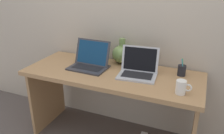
{
  "coord_description": "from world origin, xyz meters",
  "views": [
    {
      "loc": [
        0.74,
        -1.77,
        1.58
      ],
      "look_at": [
        0.0,
        0.0,
        0.8
      ],
      "focal_mm": 36.5,
      "sensor_mm": 36.0,
      "label": 1
    }
  ],
  "objects": [
    {
      "name": "back_wall",
      "position": [
        0.0,
        0.36,
        1.2
      ],
      "size": [
        4.4,
        0.04,
        2.4
      ],
      "primitive_type": "cube",
      "color": "#BCAD99",
      "rests_on": "ground"
    },
    {
      "name": "laptop_right",
      "position": [
        0.24,
        0.04,
        0.81
      ],
      "size": [
        0.35,
        0.28,
        0.24
      ],
      "color": "#B2B2B7",
      "rests_on": "desk"
    },
    {
      "name": "desk",
      "position": [
        0.0,
        0.0,
        0.6
      ],
      "size": [
        1.62,
        0.64,
        0.75
      ],
      "color": "#AD7F51",
      "rests_on": "ground"
    },
    {
      "name": "pen_cup",
      "position": [
        0.6,
        0.17,
        0.8
      ],
      "size": [
        0.07,
        0.07,
        0.17
      ],
      "color": "black",
      "rests_on": "desk"
    },
    {
      "name": "laptop_left",
      "position": [
        -0.24,
        0.03,
        0.82
      ],
      "size": [
        0.36,
        0.27,
        0.25
      ],
      "color": "#333338",
      "rests_on": "desk"
    },
    {
      "name": "coffee_mug",
      "position": [
        0.63,
        -0.18,
        0.81
      ],
      "size": [
        0.12,
        0.08,
        0.11
      ],
      "color": "white",
      "rests_on": "desk"
    },
    {
      "name": "green_vase",
      "position": [
        0.0,
        0.26,
        0.85
      ],
      "size": [
        0.2,
        0.2,
        0.25
      ],
      "color": "#75934C",
      "rests_on": "desk"
    }
  ]
}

